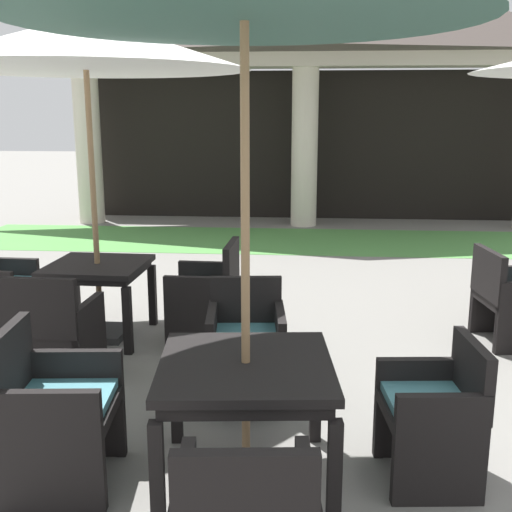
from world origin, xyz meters
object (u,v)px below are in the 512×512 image
at_px(patio_table_mid_left, 98,274).
at_px(patio_umbrella_mid_left, 85,44).
at_px(patio_chair_mid_left_east, 207,296).
at_px(patio_chair_mid_right_east, 434,414).
at_px(patio_chair_mid_right_west, 55,412).
at_px(patio_chair_mid_left_south, 52,332).
at_px(patio_chair_mid_right_north, 246,345).
at_px(patio_chair_near_foreground_west, 508,299).
at_px(patio_table_mid_right, 246,378).

distance_m(patio_table_mid_left, patio_umbrella_mid_left, 2.00).
xyz_separation_m(patio_chair_mid_left_east, patio_chair_mid_right_east, (1.61, -2.10, -0.03)).
relative_size(patio_chair_mid_right_west, patio_chair_mid_right_east, 1.11).
height_order(patio_chair_mid_left_south, patio_chair_mid_right_west, patio_chair_mid_right_west).
bearing_deg(patio_chair_mid_left_east, patio_umbrella_mid_left, 90.00).
height_order(patio_umbrella_mid_left, patio_chair_mid_right_east, patio_umbrella_mid_left).
height_order(patio_chair_mid_left_south, patio_chair_mid_right_north, patio_chair_mid_left_south).
bearing_deg(patio_chair_mid_right_east, patio_table_mid_left, 45.41).
distance_m(patio_chair_near_foreground_west, patio_chair_mid_left_east, 2.70).
relative_size(patio_umbrella_mid_left, patio_chair_mid_right_north, 3.37).
bearing_deg(patio_chair_mid_right_west, patio_chair_mid_right_north, 134.83).
bearing_deg(patio_chair_mid_right_east, patio_chair_mid_right_west, 90.00).
xyz_separation_m(patio_table_mid_right, patio_chair_mid_right_east, (1.05, 0.10, -0.22)).
xyz_separation_m(patio_table_mid_left, patio_umbrella_mid_left, (-0.00, -0.00, 2.00)).
relative_size(patio_table_mid_left, patio_umbrella_mid_left, 0.30).
bearing_deg(patio_chair_mid_left_south, patio_chair_mid_right_north, -4.57).
bearing_deg(patio_chair_mid_right_west, patio_table_mid_right, 90.00).
relative_size(patio_table_mid_right, patio_chair_mid_right_west, 1.13).
relative_size(patio_umbrella_mid_left, patio_chair_mid_right_east, 3.51).
relative_size(patio_chair_mid_right_north, patio_chair_mid_right_east, 1.04).
bearing_deg(patio_chair_near_foreground_west, patio_table_mid_left, -94.98).
bearing_deg(patio_chair_mid_right_north, patio_chair_mid_right_east, 134.96).
relative_size(patio_umbrella_mid_left, patio_chair_mid_right_west, 3.17).
bearing_deg(patio_chair_mid_right_east, patio_umbrella_mid_left, 45.41).
height_order(patio_umbrella_mid_left, patio_chair_mid_left_south, patio_umbrella_mid_left).
distance_m(patio_table_mid_right, patio_chair_mid_right_west, 1.08).
bearing_deg(patio_chair_near_foreground_west, patio_umbrella_mid_left, -94.98).
height_order(patio_table_mid_right, patio_chair_mid_right_west, patio_chair_mid_right_west).
bearing_deg(patio_chair_mid_right_east, patio_chair_mid_left_south, 61.67).
xyz_separation_m(patio_umbrella_mid_left, patio_chair_mid_left_east, (1.01, -0.03, -2.18)).
bearing_deg(patio_chair_mid_right_north, patio_chair_mid_left_south, -11.94).
distance_m(patio_chair_mid_right_north, patio_chair_mid_right_east, 1.49).
relative_size(patio_chair_near_foreground_west, patio_table_mid_left, 0.97).
height_order(patio_chair_near_foreground_west, patio_chair_mid_left_south, patio_chair_mid_left_south).
xyz_separation_m(patio_table_mid_left, patio_chair_mid_right_west, (0.52, -2.34, -0.18)).
distance_m(patio_chair_near_foreground_west, patio_chair_mid_right_east, 2.54).
relative_size(patio_chair_mid_right_north, patio_chair_mid_right_west, 0.94).
xyz_separation_m(patio_umbrella_mid_left, patio_chair_mid_right_west, (0.52, -2.34, -2.18)).
bearing_deg(patio_table_mid_left, patio_chair_near_foreground_west, 2.41).
distance_m(patio_chair_near_foreground_west, patio_chair_mid_left_south, 3.93).
distance_m(patio_table_mid_left, patio_chair_mid_right_north, 1.90).
bearing_deg(patio_table_mid_right, patio_chair_mid_right_north, 95.47).
bearing_deg(patio_chair_mid_right_east, patio_table_mid_right, 90.00).
bearing_deg(patio_table_mid_left, patio_table_mid_right, -54.81).
bearing_deg(patio_table_mid_left, patio_chair_mid_right_north, -38.76).
bearing_deg(patio_chair_mid_right_north, patio_table_mid_right, 90.00).
bearing_deg(patio_chair_mid_right_west, patio_umbrella_mid_left, -172.93).
distance_m(patio_chair_mid_left_east, patio_chair_mid_left_south, 1.44).
relative_size(patio_chair_mid_left_east, patio_chair_mid_right_north, 1.07).
xyz_separation_m(patio_chair_mid_left_east, patio_chair_mid_right_north, (0.46, -1.15, -0.01)).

